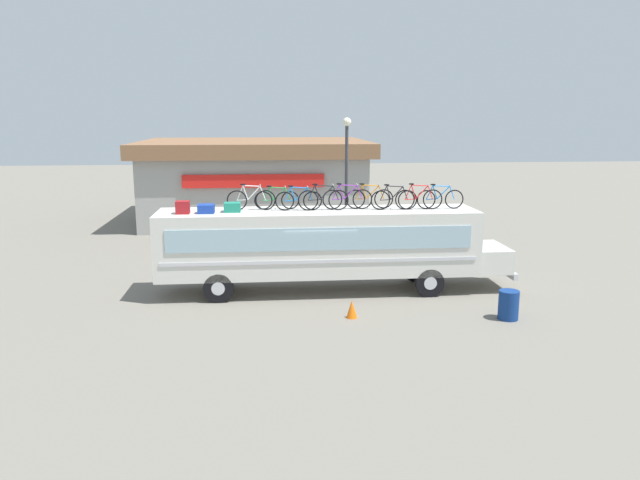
% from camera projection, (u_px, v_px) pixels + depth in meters
% --- Properties ---
extents(ground_plane, '(120.00, 120.00, 0.00)m').
position_uv_depth(ground_plane, '(318.00, 291.00, 22.62)').
color(ground_plane, slate).
extents(bus, '(12.82, 2.42, 3.00)m').
position_uv_depth(bus, '(325.00, 243.00, 22.28)').
color(bus, silver).
rests_on(bus, ground).
extents(luggage_bag_1, '(0.46, 0.42, 0.44)m').
position_uv_depth(luggage_bag_1, '(183.00, 207.00, 21.24)').
color(luggage_bag_1, maroon).
rests_on(luggage_bag_1, bus).
extents(luggage_bag_2, '(0.56, 0.55, 0.30)m').
position_uv_depth(luggage_bag_2, '(206.00, 209.00, 21.38)').
color(luggage_bag_2, '#193899').
rests_on(luggage_bag_2, bus).
extents(luggage_bag_3, '(0.57, 0.51, 0.33)m').
position_uv_depth(luggage_bag_3, '(232.00, 207.00, 21.65)').
color(luggage_bag_3, '#1E7F66').
rests_on(luggage_bag_3, bus).
extents(rooftop_bicycle_1, '(1.74, 0.44, 0.96)m').
position_uv_depth(rooftop_bicycle_1, '(251.00, 199.00, 21.95)').
color(rooftop_bicycle_1, black).
rests_on(rooftop_bicycle_1, bus).
extents(rooftop_bicycle_2, '(1.62, 0.44, 0.87)m').
position_uv_depth(rooftop_bicycle_2, '(277.00, 199.00, 22.17)').
color(rooftop_bicycle_2, black).
rests_on(rooftop_bicycle_2, bus).
extents(rooftop_bicycle_3, '(1.68, 0.44, 0.90)m').
position_uv_depth(rooftop_bicycle_3, '(298.00, 200.00, 21.94)').
color(rooftop_bicycle_3, black).
rests_on(rooftop_bicycle_3, bus).
extents(rooftop_bicycle_4, '(1.82, 0.44, 0.97)m').
position_uv_depth(rooftop_bicycle_4, '(323.00, 199.00, 21.94)').
color(rooftop_bicycle_4, black).
rests_on(rooftop_bicycle_4, bus).
extents(rooftop_bicycle_5, '(1.81, 0.44, 0.96)m').
position_uv_depth(rooftop_bicycle_5, '(347.00, 198.00, 22.19)').
color(rooftop_bicycle_5, black).
rests_on(rooftop_bicycle_5, bus).
extents(rooftop_bicycle_6, '(1.74, 0.44, 0.93)m').
position_uv_depth(rooftop_bicycle_6, '(370.00, 198.00, 22.34)').
color(rooftop_bicycle_6, black).
rests_on(rooftop_bicycle_6, bus).
extents(rooftop_bicycle_7, '(1.69, 0.44, 0.93)m').
position_uv_depth(rooftop_bicycle_7, '(394.00, 199.00, 22.08)').
color(rooftop_bicycle_7, black).
rests_on(rooftop_bicycle_7, bus).
extents(rooftop_bicycle_8, '(1.74, 0.44, 0.96)m').
position_uv_depth(rooftop_bicycle_8, '(419.00, 199.00, 22.15)').
color(rooftop_bicycle_8, black).
rests_on(rooftop_bicycle_8, bus).
extents(rooftop_bicycle_9, '(1.73, 0.44, 0.92)m').
position_uv_depth(rooftop_bicycle_9, '(440.00, 198.00, 22.29)').
color(rooftop_bicycle_9, black).
rests_on(rooftop_bicycle_9, bus).
extents(roadside_building, '(13.60, 10.65, 4.81)m').
position_uv_depth(roadside_building, '(255.00, 179.00, 37.90)').
color(roadside_building, '#9E9E99').
rests_on(roadside_building, ground).
extents(trash_bin, '(0.64, 0.64, 0.93)m').
position_uv_depth(trash_bin, '(509.00, 305.00, 19.41)').
color(trash_bin, navy).
rests_on(trash_bin, ground).
extents(traffic_cone, '(0.35, 0.35, 0.57)m').
position_uv_depth(traffic_cone, '(352.00, 309.00, 19.58)').
color(traffic_cone, orange).
rests_on(traffic_cone, ground).
extents(street_lamp, '(0.37, 0.37, 6.24)m').
position_uv_depth(street_lamp, '(346.00, 173.00, 26.35)').
color(street_lamp, '#38383D').
rests_on(street_lamp, ground).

